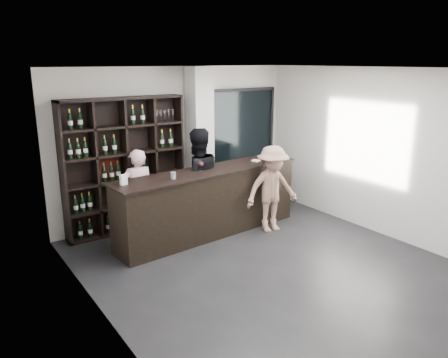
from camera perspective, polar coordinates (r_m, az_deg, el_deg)
floor at (r=6.79m, az=5.62°, el=-11.16°), size 5.00×5.50×0.01m
wine_shelf at (r=7.92m, az=-12.78°, el=1.69°), size 2.20×0.35×2.40m
structural_column at (r=8.44m, az=-3.15°, el=4.61°), size 0.40×0.40×2.90m
glass_panel at (r=9.29m, az=2.49°, el=5.30°), size 1.60×0.08×2.10m
tasting_counter at (r=7.69m, az=-1.92°, el=-3.06°), size 3.57×0.73×1.18m
taster_pink at (r=7.69m, az=-11.16°, el=-1.86°), size 0.62×0.45×1.56m
taster_black at (r=7.81m, az=-3.51°, el=-0.15°), size 0.95×0.77×1.87m
customer at (r=7.84m, az=6.30°, el=-1.31°), size 1.10×0.75×1.57m
wine_glass at (r=7.37m, az=-3.00°, el=1.73°), size 0.11×0.11×0.21m
spit_cup at (r=6.99m, az=-6.64°, el=0.47°), size 0.11×0.11×0.11m
napkin_stack at (r=8.20m, az=4.16°, el=2.42°), size 0.16×0.16×0.02m
card_stand at (r=6.77m, az=-12.98°, el=-0.08°), size 0.12×0.07×0.16m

